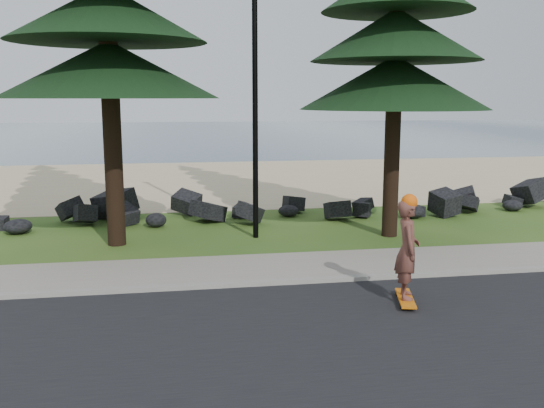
% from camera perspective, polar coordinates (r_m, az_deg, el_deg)
% --- Properties ---
extents(ground, '(160.00, 160.00, 0.00)m').
position_cam_1_polar(ground, '(12.75, 0.51, -6.38)').
color(ground, '#2B5219').
rests_on(ground, ground).
extents(road, '(160.00, 7.00, 0.02)m').
position_cam_1_polar(road, '(8.62, 5.97, -14.62)').
color(road, black).
rests_on(road, ground).
extents(kerb, '(160.00, 0.20, 0.10)m').
position_cam_1_polar(kerb, '(11.89, 1.28, -7.35)').
color(kerb, gray).
rests_on(kerb, ground).
extents(sidewalk, '(160.00, 2.00, 0.08)m').
position_cam_1_polar(sidewalk, '(12.92, 0.35, -5.96)').
color(sidewalk, gray).
rests_on(sidewalk, ground).
extents(beach_sand, '(160.00, 15.00, 0.01)m').
position_cam_1_polar(beach_sand, '(26.87, -4.96, 2.28)').
color(beach_sand, tan).
rests_on(beach_sand, ground).
extents(ocean, '(160.00, 58.00, 0.01)m').
position_cam_1_polar(ocean, '(63.18, -7.73, 6.64)').
color(ocean, '#324B60').
rests_on(ocean, ground).
extents(seawall_boulders, '(60.00, 2.40, 1.10)m').
position_cam_1_polar(seawall_boulders, '(18.13, -2.61, -1.45)').
color(seawall_boulders, black).
rests_on(seawall_boulders, ground).
extents(lamp_post, '(0.25, 0.14, 8.14)m').
position_cam_1_polar(lamp_post, '(15.40, -1.61, 12.00)').
color(lamp_post, black).
rests_on(lamp_post, ground).
extents(skateboarder, '(0.57, 1.08, 1.95)m').
position_cam_1_polar(skateboarder, '(10.82, 12.63, -4.23)').
color(skateboarder, orange).
rests_on(skateboarder, ground).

